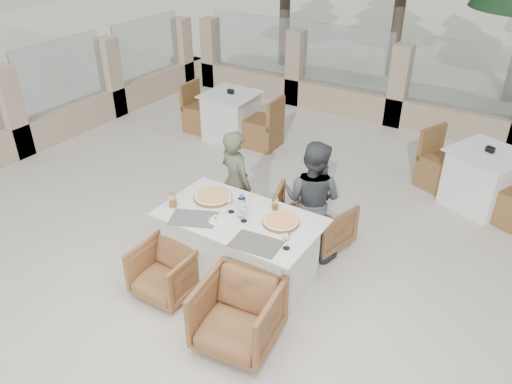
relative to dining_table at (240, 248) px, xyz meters
The scene contains 24 objects.
ground 0.40m from the dining_table, 105.55° to the left, with size 80.00×80.00×0.00m, color beige.
sand_patch 14.10m from the dining_table, 90.11° to the left, with size 30.00×16.00×0.01m, color beige.
perimeter_wall_far 4.91m from the dining_table, 90.31° to the left, with size 10.00×0.34×1.60m, color tan, non-canonical shape.
perimeter_wall_left 4.82m from the dining_table, 160.58° to the left, with size 0.34×7.00×1.60m, color #C5AA8B, non-canonical shape.
dining_table is the anchor object (origin of this frame).
placemat_near_left 0.59m from the dining_table, 143.14° to the right, with size 0.45×0.30×0.00m, color #5E5751.
placemat_near_right 0.62m from the dining_table, 37.97° to the right, with size 0.45×0.30×0.00m, color #504C44.
pizza_left 0.61m from the dining_table, 162.43° to the left, with size 0.40×0.40×0.05m, color orange.
pizza_right 0.58m from the dining_table, 15.70° to the left, with size 0.36×0.36×0.05m, color orange.
water_bottle 0.51m from the dining_table, 13.06° to the left, with size 0.07×0.07×0.25m, color #A1BED3.
wine_glass_centre 0.49m from the dining_table, 169.33° to the left, with size 0.08×0.08×0.18m, color silver, non-canonical shape.
wine_glass_near 0.49m from the dining_table, 29.62° to the right, with size 0.08×0.08×0.18m, color white, non-canonical shape.
wine_glass_corner 0.83m from the dining_table, 17.87° to the right, with size 0.08×0.08×0.18m, color silver, non-canonical shape.
beer_glass_left 0.84m from the dining_table, 162.97° to the right, with size 0.08×0.08×0.15m, color orange.
beer_glass_right 0.59m from the dining_table, 53.58° to the left, with size 0.07×0.07×0.13m, color #C4761B.
olive_dish 0.47m from the dining_table, 127.54° to the right, with size 0.11×0.11×0.04m, color white, non-canonical shape.
armchair_far_left 0.84m from the dining_table, 115.85° to the left, with size 0.68×0.70×0.64m, color olive.
armchair_far_right 1.10m from the dining_table, 65.83° to the left, with size 0.58×0.60×0.54m, color brown.
armchair_near_left 0.78m from the dining_table, 130.70° to the right, with size 0.58×0.59×0.54m, color brown.
armchair_near_right 0.88m from the dining_table, 57.45° to the right, with size 0.68×0.70×0.64m, color brown.
diner_left 0.91m from the dining_table, 127.07° to the left, with size 0.47×0.31×1.30m, color #52563E.
diner_right 0.94m from the dining_table, 63.23° to the left, with size 0.66×0.52×1.36m, color #3A3D40.
bg_table_a 3.58m from the dining_table, 126.31° to the left, with size 1.64×0.82×0.77m, color silver, non-canonical shape.
bg_table_b 3.36m from the dining_table, 57.73° to the left, with size 1.64×0.82×0.77m, color white, non-canonical shape.
Camera 1 is at (2.35, -3.47, 3.46)m, focal length 35.00 mm.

